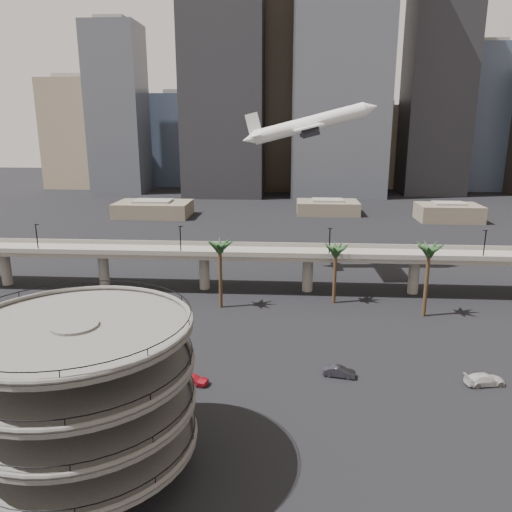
# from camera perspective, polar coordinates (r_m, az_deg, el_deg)

# --- Properties ---
(ground) EXTENTS (700.00, 700.00, 0.00)m
(ground) POSITION_cam_1_polar(r_m,az_deg,el_deg) (57.92, -3.98, -21.57)
(ground) COLOR black
(ground) RESTS_ON ground
(parking_ramp) EXTENTS (22.20, 22.20, 17.35)m
(parking_ramp) POSITION_cam_1_polar(r_m,az_deg,el_deg) (52.62, -19.40, -13.84)
(parking_ramp) COLOR #504E4B
(parking_ramp) RESTS_ON ground
(overpass) EXTENTS (130.00, 9.30, 14.70)m
(overpass) POSITION_cam_1_polar(r_m,az_deg,el_deg) (104.89, -0.04, -0.06)
(overpass) COLOR gray
(overpass) RESTS_ON ground
(palm_trees) EXTENTS (42.40, 10.40, 14.00)m
(palm_trees) POSITION_cam_1_polar(r_m,az_deg,el_deg) (93.89, 8.10, 0.58)
(palm_trees) COLOR #432F1D
(palm_trees) RESTS_ON ground
(low_buildings) EXTENTS (135.00, 27.50, 6.80)m
(low_buildings) POSITION_cam_1_polar(r_m,az_deg,el_deg) (191.03, 3.80, 5.35)
(low_buildings) COLOR brown
(low_buildings) RESTS_ON ground
(skyline) EXTENTS (269.00, 86.00, 128.18)m
(skyline) POSITION_cam_1_polar(r_m,az_deg,el_deg) (263.62, 5.89, 17.53)
(skyline) COLOR #7F7158
(skyline) RESTS_ON ground
(airborne_jet) EXTENTS (30.86, 27.10, 10.53)m
(airborne_jet) POSITION_cam_1_polar(r_m,az_deg,el_deg) (115.82, 6.03, 14.72)
(airborne_jet) COLOR silver
(airborne_jet) RESTS_ON ground
(car_a) EXTENTS (4.71, 2.46, 1.53)m
(car_a) POSITION_cam_1_polar(r_m,az_deg,el_deg) (70.39, -7.29, -13.78)
(car_a) COLOR red
(car_a) RESTS_ON ground
(car_b) EXTENTS (4.69, 2.37, 1.48)m
(car_b) POSITION_cam_1_polar(r_m,az_deg,el_deg) (72.70, 9.51, -12.91)
(car_b) COLOR #222127
(car_b) RESTS_ON ground
(car_c) EXTENTS (5.76, 3.20, 1.58)m
(car_c) POSITION_cam_1_polar(r_m,az_deg,el_deg) (76.33, 24.67, -12.69)
(car_c) COLOR silver
(car_c) RESTS_ON ground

